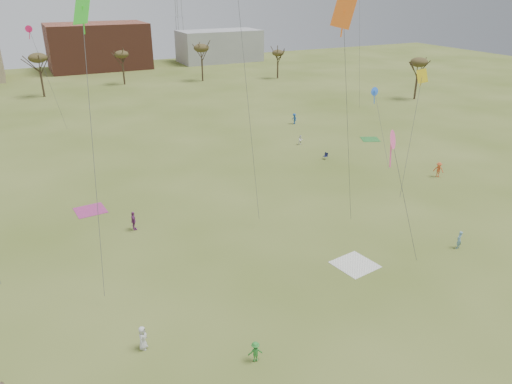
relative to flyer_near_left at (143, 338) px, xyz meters
name	(u,v)px	position (x,y,z in m)	size (l,w,h in m)	color
ground	(332,326)	(12.28, -3.63, -0.85)	(260.00, 260.00, 0.00)	#47581B
flyer_near_left	(143,338)	(0.00, 0.00, 0.00)	(0.83, 0.54, 1.70)	silver
flyer_near_center	(255,352)	(6.04, -4.21, -0.13)	(0.92, 0.53, 1.43)	#2B832E
flyer_mid_b	(439,170)	(40.01, 14.09, 0.08)	(1.20, 0.69, 1.86)	#D05327
flyer_mid_c	(459,240)	(28.57, 0.38, -0.01)	(0.61, 0.40, 1.67)	#6896AD
spectator_mid_d	(134,221)	(3.32, 16.72, 0.10)	(1.11, 0.46, 1.90)	#83367A
spectator_mid_e	(301,140)	(31.51, 32.57, -0.14)	(0.69, 0.53, 1.41)	white
flyer_far_c	(294,119)	(36.49, 42.87, 0.04)	(1.15, 0.66, 1.78)	navy
blanket_cream	(355,265)	(18.56, 2.18, -0.85)	(3.21, 3.21, 0.03)	white
blanket_plum	(90,210)	(0.17, 23.05, -0.85)	(2.98, 2.98, 0.03)	#A73376
blanket_olive	(370,139)	(42.40, 30.10, -0.85)	(2.62, 2.62, 0.03)	#2D7B31
camp_chair_right	(325,157)	(31.23, 25.61, -0.59)	(0.69, 0.67, 0.87)	#15193C
kites_aloft	(225,14)	(12.78, 15.41, 18.58)	(77.89, 53.65, 25.40)	red
tree_line	(92,65)	(9.44, 75.49, 6.24)	(117.44, 49.32, 8.91)	#3A2B1E
building_brick	(98,46)	(17.28, 116.37, 5.15)	(26.00, 16.00, 12.00)	brown
building_grey	(219,46)	(52.28, 114.37, 3.65)	(24.00, 12.00, 9.00)	gray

